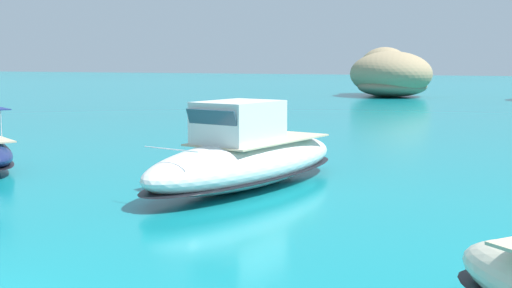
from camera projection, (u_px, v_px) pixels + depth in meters
The scene contains 2 objects.
islet_small at pixel (389, 75), 84.55m from camera, with size 15.26×17.55×6.33m.
motorboat_white at pixel (246, 158), 23.74m from camera, with size 5.08×11.05×3.13m.
Camera 1 is at (10.27, -7.58, 4.55)m, focal length 46.25 mm.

